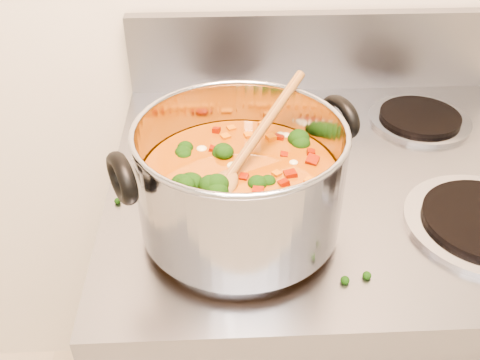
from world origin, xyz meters
The scene contains 4 objects.
electric_range centered at (-0.01, 1.16, 0.47)m, with size 0.77×0.69×1.08m.
stockpot centered at (-0.18, 1.02, 1.01)m, with size 0.34×0.28×0.17m.
wooden_spoon centered at (-0.18, 1.02, 1.04)m, with size 0.16×0.21×0.10m.
cooktop_crumbs centered at (-0.02, 1.05, 0.92)m, with size 0.13×0.37×0.01m.
Camera 1 is at (-0.21, 0.43, 1.44)m, focal length 40.00 mm.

